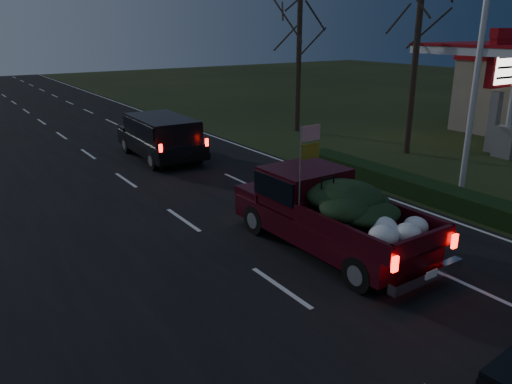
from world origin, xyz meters
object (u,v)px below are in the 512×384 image
gas_price_pylon (501,70)px  lead_suv (161,133)px  light_pole (483,31)px  pickup_truck (329,208)px

gas_price_pylon → lead_suv: 15.55m
light_pole → lead_suv: size_ratio=1.69×
pickup_truck → lead_suv: 11.30m
light_pole → pickup_truck: bearing=-172.3°
lead_suv → light_pole: bearing=-53.9°
light_pole → gas_price_pylon: (6.50, 2.99, -1.71)m
light_pole → gas_price_pylon: light_pole is taller
light_pole → pickup_truck: (-7.20, -0.97, -4.35)m
light_pole → gas_price_pylon: size_ratio=1.64×
pickup_truck → gas_price_pylon: bearing=15.1°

